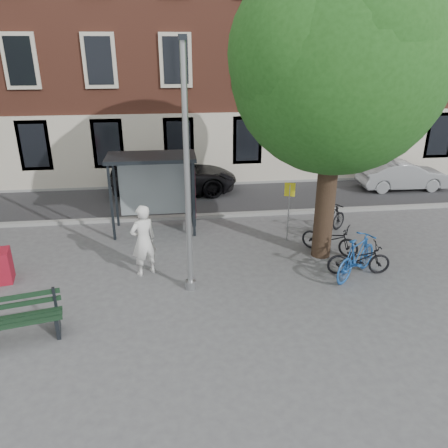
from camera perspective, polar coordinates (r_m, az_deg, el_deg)
ground at (r=11.56m, az=-4.35°, el=-8.41°), size 90.00×90.00×0.00m
road at (r=17.93m, az=-5.50°, el=3.10°), size 40.00×4.00×0.01m
curb_near at (r=16.03m, az=-5.27°, el=0.94°), size 40.00×0.25×0.12m
curb_far at (r=19.81m, az=-5.70°, el=5.16°), size 40.00×0.25×0.12m
building_row at (r=22.95m, az=-6.75°, el=25.04°), size 30.00×8.00×14.00m
lamppost at (r=10.41m, az=-4.79°, el=4.86°), size 0.28×0.35×6.11m
tree_right at (r=12.12m, az=15.04°, el=20.33°), size 5.76×5.60×8.20m
bus_shelter at (r=14.59m, az=-7.80°, el=6.34°), size 2.85×1.45×2.62m
painter at (r=11.98m, az=-10.47°, el=-2.13°), size 0.88×0.78×2.01m
bench at (r=10.53m, az=-25.34°, el=-11.39°), size 1.90×0.96×0.94m
bike_a at (r=12.58m, az=17.20°, el=-4.36°), size 1.79×0.76×0.91m
bike_b at (r=12.35m, az=16.94°, el=-4.10°), size 1.89×1.69×1.19m
bike_c at (r=13.60m, az=13.67°, el=-1.86°), size 1.77×1.58×0.93m
bike_d at (r=14.94m, az=13.65°, el=0.55°), size 1.66×1.33×1.01m
car_dark at (r=18.81m, az=-6.49°, el=6.32°), size 5.34×2.58×1.46m
car_silver at (r=20.65m, az=22.30°, el=5.93°), size 3.81×1.38×1.25m
notice_sign at (r=13.89m, az=8.52°, el=3.26°), size 0.32×0.14×1.93m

